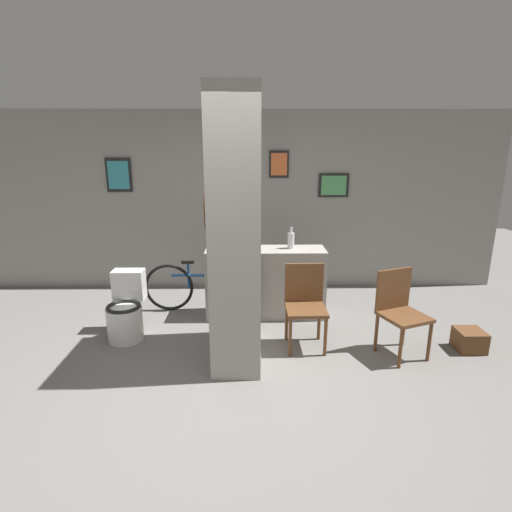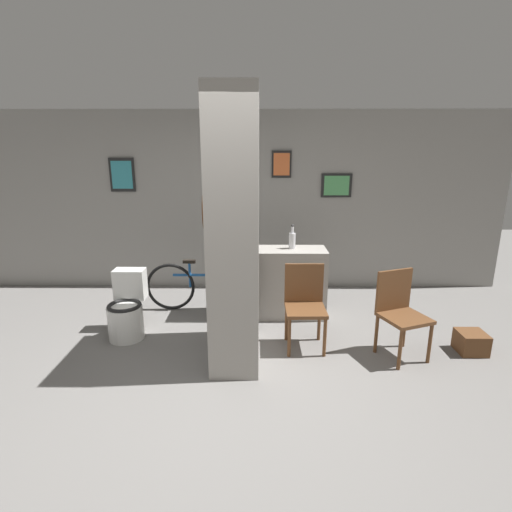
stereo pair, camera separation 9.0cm
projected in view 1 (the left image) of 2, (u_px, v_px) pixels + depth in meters
ground_plane at (220, 381)px, 3.70m from camera, size 14.00×14.00×0.00m
wall_back at (231, 202)px, 5.88m from camera, size 8.00×0.09×2.60m
pillar_center at (236, 232)px, 3.84m from camera, size 0.49×1.01×2.60m
counter_shelf at (265, 282)px, 5.04m from camera, size 1.48×0.44×0.87m
toilet at (126, 311)px, 4.47m from camera, size 0.39×0.55×0.74m
chair_near_pillar at (305, 302)px, 4.26m from camera, size 0.42×0.42×0.89m
chair_by_doorway at (400, 309)px, 4.08m from camera, size 0.54×0.54×0.89m
bicycle at (209, 286)px, 5.21m from camera, size 1.68×0.42×0.69m
bottle_tall at (291, 240)px, 4.93m from camera, size 0.08×0.08×0.30m
floor_crate at (469, 340)px, 4.23m from camera, size 0.28×0.28×0.22m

